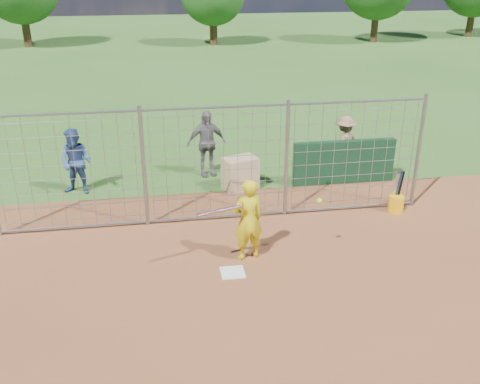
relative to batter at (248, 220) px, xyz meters
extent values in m
plane|color=#2D591E|center=(-0.36, -0.29, -0.80)|extent=(100.00, 100.00, 0.00)
plane|color=brown|center=(-0.36, -3.29, -0.80)|extent=(18.00, 18.00, 0.00)
cube|color=silver|center=(-0.36, -0.49, -0.79)|extent=(0.43, 0.43, 0.02)
cube|color=#11381E|center=(3.04, 3.31, -0.25)|extent=(2.60, 0.20, 1.10)
imported|color=gold|center=(0.00, 0.00, 0.00)|extent=(0.66, 0.52, 1.61)
imported|color=navy|center=(-3.49, 3.69, 0.00)|extent=(0.94, 0.83, 1.61)
imported|color=#5C5C61|center=(-0.31, 4.39, 0.07)|extent=(1.08, 0.60, 1.75)
imported|color=#866649|center=(3.31, 4.09, -0.05)|extent=(1.12, 1.00, 1.51)
cube|color=tan|center=(0.40, 3.34, -0.40)|extent=(0.93, 0.77, 0.80)
cylinder|color=silver|center=(-0.56, -0.31, 0.38)|extent=(0.84, 0.33, 0.06)
sphere|color=#BDE718|center=(1.30, -0.16, 0.36)|extent=(0.10, 0.10, 0.10)
cylinder|color=#FFB30D|center=(3.64, 1.46, -0.61)|extent=(0.34, 0.34, 0.38)
cylinder|color=silver|center=(3.59, 1.51, -0.25)|extent=(0.13, 0.28, 0.83)
cylinder|color=navy|center=(3.66, 1.51, -0.25)|extent=(0.06, 0.23, 0.84)
cylinder|color=black|center=(3.71, 1.51, -0.25)|extent=(0.06, 0.22, 0.85)
cylinder|color=gray|center=(-1.86, 1.71, 0.50)|extent=(0.08, 0.08, 2.60)
cylinder|color=gray|center=(1.14, 1.71, 0.50)|extent=(0.08, 0.08, 2.60)
cylinder|color=gray|center=(4.14, 1.71, 0.50)|extent=(0.08, 0.08, 2.60)
cylinder|color=gray|center=(-0.36, 1.71, 1.70)|extent=(9.00, 0.05, 0.05)
cylinder|color=gray|center=(-0.36, 1.71, -0.72)|extent=(9.00, 0.05, 0.05)
cube|color=gray|center=(-0.36, 1.71, 0.45)|extent=(9.00, 0.02, 2.50)
cylinder|color=#3F2B19|center=(-9.36, 28.71, 0.46)|extent=(0.50, 0.50, 2.52)
cylinder|color=#3F2B19|center=(2.64, 27.71, 0.28)|extent=(0.50, 0.50, 2.16)
cylinder|color=#3F2B19|center=(13.64, 27.21, 0.49)|extent=(0.50, 0.50, 2.59)
cylinder|color=#3F2B19|center=(21.64, 28.71, 0.42)|extent=(0.50, 0.50, 2.45)
camera|label=1|loc=(-1.58, -8.68, 4.40)|focal=40.00mm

